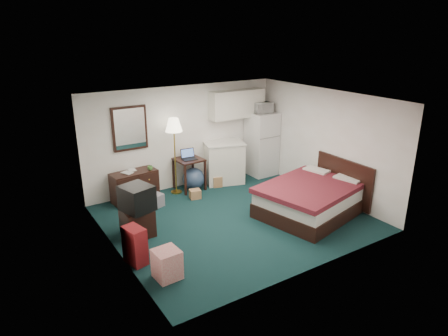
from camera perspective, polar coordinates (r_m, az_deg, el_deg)
floor at (r=8.45m, az=1.50°, el=-7.13°), size 5.00×4.50×0.01m
ceiling at (r=7.67m, az=1.66°, el=9.84°), size 5.00×4.50×0.01m
walls at (r=7.97m, az=1.57°, el=0.94°), size 5.01×4.51×2.50m
mirror at (r=9.21m, az=-13.33°, el=5.54°), size 0.80×0.06×1.00m
upper_cabinets at (r=10.26m, az=1.86°, el=9.13°), size 1.50×0.35×0.70m
headboard at (r=9.29m, az=16.68°, el=-1.76°), size 0.06×1.56×1.00m
dresser at (r=9.35m, az=-12.65°, el=-2.56°), size 1.07×0.57×0.70m
floor_lamp at (r=9.46m, az=-7.01°, el=1.66°), size 0.46×0.46×1.83m
desk at (r=9.80m, az=-4.98°, el=-0.86°), size 0.66×0.66×0.79m
exercise_ball at (r=9.83m, az=-4.38°, el=-1.54°), size 0.64×0.64×0.55m
kitchen_counter at (r=10.21m, az=-0.05°, el=0.77°), size 1.11×0.96×1.03m
fridge at (r=10.74m, az=5.38°, el=3.48°), size 0.71×0.71×1.69m
bed at (r=8.69m, az=12.21°, el=-4.42°), size 2.36×2.02×0.66m
tv_stand at (r=7.88m, az=-12.27°, el=-7.51°), size 0.54×0.59×0.53m
suitcase at (r=6.95m, az=-12.61°, el=-10.76°), size 0.34×0.45×0.66m
retail_box at (r=6.54m, az=-8.15°, el=-13.43°), size 0.41×0.41×0.48m
file_bin at (r=9.01m, az=-10.07°, el=-4.66°), size 0.49×0.42×0.29m
cardboard_box_a at (r=9.36m, az=-4.16°, el=-3.72°), size 0.29×0.26×0.21m
cardboard_box_b at (r=10.05m, az=-1.03°, el=-1.85°), size 0.30×0.33×0.27m
laptop at (r=9.59m, az=-4.96°, el=1.90°), size 0.37×0.31×0.24m
crt_tv at (r=7.63m, az=-12.34°, el=-4.23°), size 0.66×0.68×0.48m
microwave at (r=10.47m, az=5.57°, el=8.74°), size 0.51×0.32×0.33m
book_a at (r=9.08m, az=-14.13°, el=-0.14°), size 0.18×0.09×0.25m
book_b at (r=9.27m, az=-13.56°, el=0.23°), size 0.17×0.03×0.23m
mug at (r=9.25m, az=-10.52°, el=0.08°), size 0.13×0.11×0.12m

